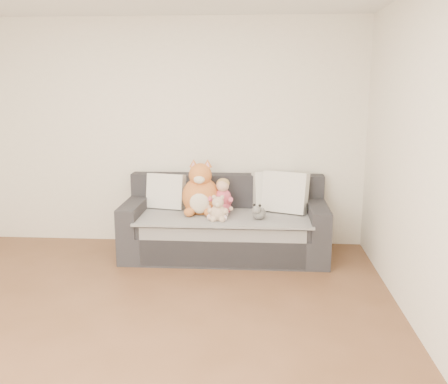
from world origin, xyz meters
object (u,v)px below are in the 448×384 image
sofa (225,227)px  sippy_cup (220,213)px  toddler (222,200)px  plush_cat (201,193)px  teddy_bear (218,210)px

sofa → sippy_cup: 0.30m
sofa → toddler: size_ratio=5.33×
sofa → toddler: 0.34m
plush_cat → teddy_bear: 0.37m
plush_cat → teddy_bear: size_ratio=2.27×
toddler → plush_cat: size_ratio=0.66×
sofa → sippy_cup: (-0.04, -0.20, 0.22)m
sofa → teddy_bear: bearing=-99.6°
plush_cat → sofa: bearing=7.8°
toddler → sofa: bearing=81.6°
plush_cat → teddy_bear: (0.21, -0.28, -0.12)m
teddy_bear → toddler: bearing=84.7°
plush_cat → sippy_cup: bearing=-36.8°
sippy_cup → plush_cat: bearing=143.4°
teddy_bear → sippy_cup: bearing=84.3°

